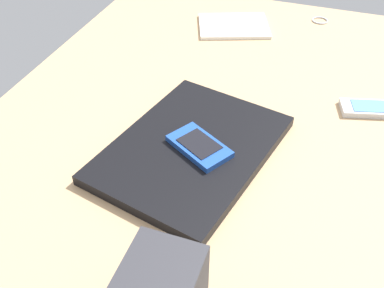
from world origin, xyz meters
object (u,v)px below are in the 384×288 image
(laptop_closed, at_px, (192,149))
(key_ring, at_px, (320,20))
(notepad, at_px, (234,26))
(cell_phone_on_laptop, at_px, (199,146))
(cell_phone_on_desk, at_px, (368,109))

(laptop_closed, relative_size, key_ring, 8.04)
(laptop_closed, bearing_deg, notepad, -160.45)
(cell_phone_on_laptop, distance_m, notepad, 0.47)
(laptop_closed, xyz_separation_m, key_ring, (-0.57, 0.14, -0.01))
(cell_phone_on_laptop, relative_size, key_ring, 3.01)
(laptop_closed, bearing_deg, cell_phone_on_desk, 141.69)
(laptop_closed, xyz_separation_m, notepad, (-0.46, -0.06, -0.01))
(cell_phone_on_desk, height_order, notepad, cell_phone_on_desk)
(cell_phone_on_laptop, bearing_deg, key_ring, 167.81)
(notepad, bearing_deg, key_ring, 97.62)
(cell_phone_on_desk, xyz_separation_m, notepad, (-0.25, -0.32, -0.00))
(cell_phone_on_desk, bearing_deg, laptop_closed, -51.03)
(cell_phone_on_laptop, height_order, key_ring, cell_phone_on_laptop)
(laptop_closed, height_order, notepad, laptop_closed)
(key_ring, relative_size, notepad, 0.24)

